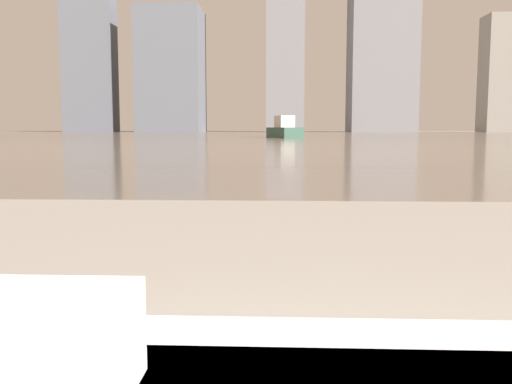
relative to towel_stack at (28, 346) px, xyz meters
name	(u,v)px	position (x,y,z in m)	size (l,w,h in m)	color
towel_stack	(28,346)	(0.00, 0.00, 0.00)	(0.23, 0.17, 0.12)	white
harbor_water	(280,136)	(0.09, 61.19, -0.63)	(180.00, 110.00, 0.01)	gray
harbor_boat_1	(284,130)	(0.54, 49.57, 0.05)	(3.30, 5.42, 1.92)	#335647
skyline_tower_0	(88,10)	(-39.23, 117.19, 24.18)	(10.16, 6.23, 49.63)	slate
skyline_tower_1	(171,71)	(-22.33, 117.19, 11.80)	(12.76, 12.52, 24.88)	slate
skyline_tower_2	(285,4)	(0.97, 117.19, 25.00)	(7.50, 10.85, 51.26)	slate
skyline_tower_3	(383,21)	(20.37, 117.19, 21.51)	(12.89, 11.49, 44.29)	slate
skyline_tower_4	(510,74)	(45.88, 117.19, 10.88)	(10.64, 6.87, 23.03)	gray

